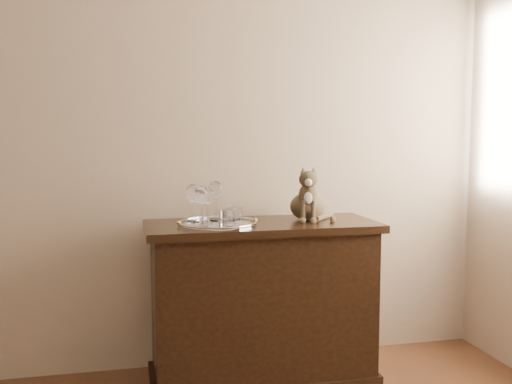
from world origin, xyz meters
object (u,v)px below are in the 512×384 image
tray (218,224)px  tumbler_a (233,217)px  sideboard (262,302)px  wine_glass_a (193,203)px  tumbler_b (227,218)px  cat (308,193)px  wine_glass_c (202,206)px  tumbler_c (235,214)px  wine_glass_d (208,205)px  wine_glass_b (215,201)px

tray → tumbler_a: tumbler_a is taller
sideboard → wine_glass_a: size_ratio=6.14×
tray → tumbler_b: tumbler_b is taller
cat → tray: bearing=-155.5°
wine_glass_c → wine_glass_a: bearing=103.2°
sideboard → tumbler_c: (-0.15, -0.01, 0.48)m
wine_glass_c → tray: bearing=29.3°
tray → tumbler_c: size_ratio=4.55×
sideboard → tumbler_b: 0.54m
sideboard → wine_glass_d: size_ratio=6.60×
wine_glass_c → tumbler_c: wine_glass_c is taller
tumbler_a → tumbler_c: size_ratio=0.96×
wine_glass_a → tumbler_b: wine_glass_a is taller
wine_glass_c → wine_glass_b: bearing=58.7°
tumbler_a → wine_glass_a: bearing=140.5°
tray → wine_glass_d: bearing=161.6°
tumbler_a → sideboard: bearing=31.2°
wine_glass_a → wine_glass_d: bearing=-42.3°
wine_glass_b → tumbler_a: (0.06, -0.18, -0.06)m
wine_glass_c → tumbler_c: 0.20m
tray → cat: cat is taller
wine_glass_c → wine_glass_d: 0.08m
wine_glass_c → tumbler_b: wine_glass_c is taller
tumbler_b → cat: bearing=20.4°
wine_glass_a → tumbler_b: size_ratio=2.35×
wine_glass_b → wine_glass_d: wine_glass_b is taller
sideboard → cat: cat is taller
tumbler_c → wine_glass_b: bearing=134.5°
tumbler_b → tumbler_a: bearing=41.4°
tray → cat: size_ratio=1.38×
wine_glass_b → wine_glass_d: bearing=-121.6°
sideboard → wine_glass_b: 0.59m
wine_glass_a → wine_glass_d: size_ratio=1.08×
tray → wine_glass_c: wine_glass_c is taller
tray → wine_glass_b: size_ratio=1.94×
wine_glass_a → wine_glass_d: (0.07, -0.06, -0.01)m
wine_glass_c → sideboard: bearing=13.7°
wine_glass_d → tumbler_b: wine_glass_d is taller
sideboard → tumbler_a: bearing=-148.8°
tumbler_c → wine_glass_d: bearing=-179.3°
wine_glass_a → tumbler_c: (0.21, -0.06, -0.05)m
wine_glass_a → wine_glass_b: bearing=11.6°
cat → wine_glass_c: bearing=-152.0°
wine_glass_a → wine_glass_b: 0.12m
wine_glass_b → cat: size_ratio=0.71×
wine_glass_a → tumbler_c: bearing=-16.4°
tumbler_c → tray: bearing=-168.9°
wine_glass_a → tumbler_a: wine_glass_a is taller
wine_glass_c → tumbler_c: bearing=20.6°
wine_glass_b → cat: 0.49m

